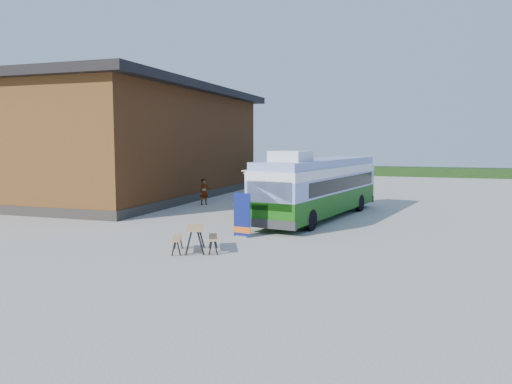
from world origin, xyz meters
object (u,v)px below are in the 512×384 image
(bus, at_px, (320,186))
(slurry_tanker, at_px, (309,174))
(picnic_table, at_px, (195,234))
(person_b, at_px, (328,192))
(banner, at_px, (242,219))
(person_a, at_px, (204,192))

(bus, distance_m, slurry_tanker, 13.86)
(picnic_table, distance_m, person_b, 12.61)
(slurry_tanker, bearing_deg, person_b, -66.03)
(bus, xyz_separation_m, person_b, (-0.21, 3.31, -0.65))
(banner, height_order, person_a, banner)
(person_a, distance_m, slurry_tanker, 11.28)
(person_a, bearing_deg, slurry_tanker, 15.46)
(person_b, relative_size, slurry_tanker, 0.32)
(picnic_table, height_order, person_b, person_b)
(person_a, xyz_separation_m, person_b, (7.42, 0.44, 0.18))
(banner, bearing_deg, slurry_tanker, 105.26)
(picnic_table, relative_size, person_a, 1.22)
(picnic_table, xyz_separation_m, person_b, (2.26, 12.40, 0.33))
(person_b, bearing_deg, slurry_tanker, -153.63)
(banner, distance_m, slurry_tanker, 19.48)
(person_b, bearing_deg, bus, 11.48)
(banner, distance_m, picnic_table, 3.13)
(banner, height_order, slurry_tanker, slurry_tanker)
(banner, relative_size, picnic_table, 0.92)
(person_b, xyz_separation_m, slurry_tanker, (-3.37, 10.08, 0.34))
(bus, distance_m, banner, 6.37)
(picnic_table, relative_size, slurry_tanker, 0.31)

